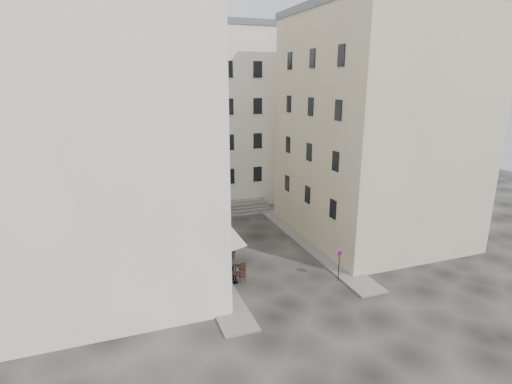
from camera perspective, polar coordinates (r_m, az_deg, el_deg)
name	(u,v)px	position (r m, az deg, el deg)	size (l,w,h in m)	color
ground	(272,266)	(29.30, 2.35, -10.55)	(90.00, 90.00, 0.00)	black
sidewalk_left	(199,253)	(31.57, -8.13, -8.58)	(2.00, 22.00, 0.12)	slate
sidewalk_right	(309,242)	(33.51, 7.58, -7.09)	(2.00, 18.00, 0.12)	slate
building_left	(103,123)	(27.42, -21.02, 9.14)	(12.20, 16.20, 20.60)	beige
building_right	(375,126)	(34.77, 16.67, 9.02)	(12.20, 14.20, 18.60)	#BCA98B
building_back	(198,115)	(44.38, -8.25, 10.80)	(18.20, 10.20, 18.60)	beige
cafe_storefront	(210,245)	(28.19, -6.61, -7.55)	(1.74, 7.30, 3.50)	#490E0A
stone_steps	(225,210)	(40.22, -4.45, -2.56)	(9.00, 3.15, 0.80)	#575452
bollard_near	(233,273)	(27.26, -3.28, -11.45)	(0.12, 0.12, 0.98)	black
bollard_mid	(220,252)	(30.30, -5.22, -8.59)	(0.12, 0.12, 0.98)	black
bollard_far	(209,236)	(33.43, -6.78, -6.25)	(0.12, 0.12, 0.98)	black
no_parking_sign	(339,259)	(27.19, 11.82, -9.35)	(0.49, 0.19, 2.25)	black
bistro_table_a	(235,277)	(26.89, -2.98, -11.98)	(1.30, 0.61, 0.91)	black
bistro_table_b	(235,269)	(27.82, -2.97, -10.96)	(1.33, 0.62, 0.94)	black
bistro_table_c	(226,257)	(29.79, -4.35, -9.22)	(1.19, 0.56, 0.84)	black
bistro_table_d	(226,252)	(30.38, -4.30, -8.58)	(1.35, 0.63, 0.95)	black
bistro_table_e	(216,246)	(31.64, -5.69, -7.69)	(1.22, 0.57, 0.86)	black
pedestrian	(221,250)	(29.97, -5.02, -8.20)	(0.62, 0.40, 1.69)	#232328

